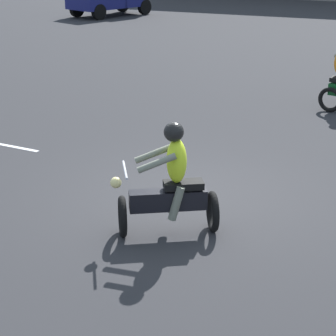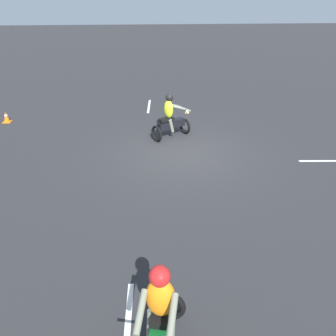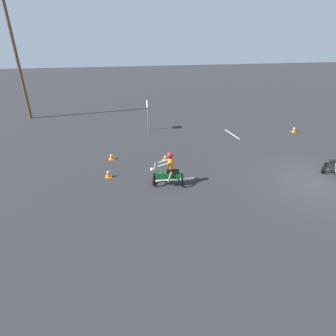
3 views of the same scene
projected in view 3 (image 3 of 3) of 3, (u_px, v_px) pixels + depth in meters
The scene contains 10 objects.
ground_plane at pixel (316, 183), 12.44m from camera, with size 120.00×120.00×0.00m, color #28282B.
motorcycle_rider_background at pixel (169, 171), 11.93m from camera, with size 0.96×1.56×1.66m.
stop_sign at pixel (147, 109), 18.82m from camera, with size 0.70×0.08×2.30m.
traffic_cone_near_left at pixel (294, 129), 19.09m from camera, with size 0.32×0.32×0.43m.
traffic_cone_near_right at pixel (111, 156), 14.78m from camera, with size 0.32×0.32×0.38m.
traffic_cone_mid_center at pixel (165, 158), 14.61m from camera, with size 0.32×0.32×0.37m.
traffic_cone_far_right at pixel (108, 173), 12.87m from camera, with size 0.32×0.32×0.43m.
lane_stripe_e at pixel (232, 134), 18.75m from camera, with size 0.10×2.17×0.01m, color silver.
lane_stripe_n at pixel (174, 179), 12.75m from camera, with size 0.10×2.02×0.01m, color silver.
utility_pole_near at pixel (18, 63), 20.57m from camera, with size 0.24×0.24×8.85m, color brown.
Camera 3 is at (-9.05, 9.21, 6.17)m, focal length 28.00 mm.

